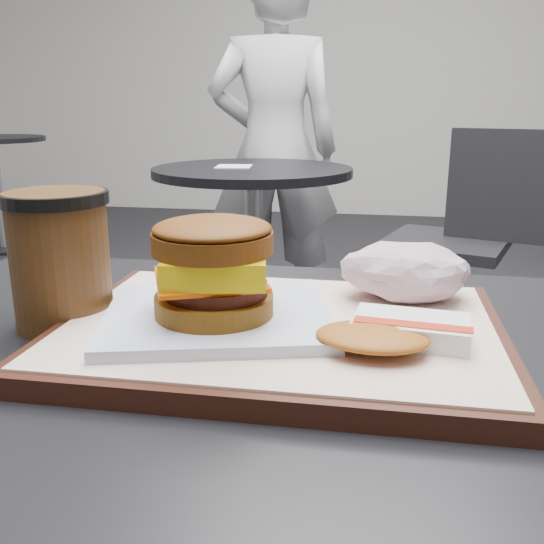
{
  "coord_description": "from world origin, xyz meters",
  "views": [
    {
      "loc": [
        0.09,
        -0.44,
        0.97
      ],
      "look_at": [
        0.0,
        0.04,
        0.83
      ],
      "focal_mm": 40.0,
      "sensor_mm": 36.0,
      "label": 1
    }
  ],
  "objects_px": {
    "hash_brown": "(394,332)",
    "crumpled_wrapper": "(405,271)",
    "serving_tray": "(280,332)",
    "neighbor_chair": "(465,231)",
    "breakfast_sandwich": "(215,279)",
    "coffee_cup": "(60,255)",
    "patron": "(274,150)",
    "neighbor_table": "(253,223)"
  },
  "relations": [
    {
      "from": "serving_tray",
      "to": "coffee_cup",
      "type": "bearing_deg",
      "value": 177.8
    },
    {
      "from": "coffee_cup",
      "to": "patron",
      "type": "bearing_deg",
      "value": 94.47
    },
    {
      "from": "coffee_cup",
      "to": "hash_brown",
      "type": "bearing_deg",
      "value": -8.54
    },
    {
      "from": "breakfast_sandwich",
      "to": "neighbor_chair",
      "type": "xyz_separation_m",
      "value": [
        0.46,
        1.8,
        -0.32
      ]
    },
    {
      "from": "neighbor_chair",
      "to": "patron",
      "type": "bearing_deg",
      "value": 156.94
    },
    {
      "from": "neighbor_table",
      "to": "neighbor_chair",
      "type": "height_order",
      "value": "neighbor_chair"
    },
    {
      "from": "breakfast_sandwich",
      "to": "hash_brown",
      "type": "bearing_deg",
      "value": -8.34
    },
    {
      "from": "serving_tray",
      "to": "neighbor_chair",
      "type": "bearing_deg",
      "value": 77.32
    },
    {
      "from": "hash_brown",
      "to": "crumpled_wrapper",
      "type": "xyz_separation_m",
      "value": [
        0.01,
        0.12,
        0.02
      ]
    },
    {
      "from": "neighbor_table",
      "to": "coffee_cup",
      "type": "bearing_deg",
      "value": -84.48
    },
    {
      "from": "hash_brown",
      "to": "patron",
      "type": "bearing_deg",
      "value": 102.19
    },
    {
      "from": "breakfast_sandwich",
      "to": "crumpled_wrapper",
      "type": "relative_size",
      "value": 1.87
    },
    {
      "from": "serving_tray",
      "to": "patron",
      "type": "bearing_deg",
      "value": 99.9
    },
    {
      "from": "neighbor_table",
      "to": "patron",
      "type": "xyz_separation_m",
      "value": [
        -0.01,
        0.52,
        0.22
      ]
    },
    {
      "from": "neighbor_table",
      "to": "patron",
      "type": "height_order",
      "value": "patron"
    },
    {
      "from": "neighbor_chair",
      "to": "patron",
      "type": "relative_size",
      "value": 0.57
    },
    {
      "from": "breakfast_sandwich",
      "to": "hash_brown",
      "type": "xyz_separation_m",
      "value": [
        0.15,
        -0.02,
        -0.03
      ]
    },
    {
      "from": "neighbor_chair",
      "to": "breakfast_sandwich",
      "type": "bearing_deg",
      "value": -104.15
    },
    {
      "from": "breakfast_sandwich",
      "to": "coffee_cup",
      "type": "xyz_separation_m",
      "value": [
        -0.15,
        0.02,
        0.01
      ]
    },
    {
      "from": "hash_brown",
      "to": "neighbor_chair",
      "type": "bearing_deg",
      "value": 80.47
    },
    {
      "from": "serving_tray",
      "to": "breakfast_sandwich",
      "type": "distance_m",
      "value": 0.07
    },
    {
      "from": "crumpled_wrapper",
      "to": "patron",
      "type": "relative_size",
      "value": 0.08
    },
    {
      "from": "neighbor_table",
      "to": "neighbor_chair",
      "type": "xyz_separation_m",
      "value": [
        0.76,
        0.19,
        -0.04
      ]
    },
    {
      "from": "breakfast_sandwich",
      "to": "crumpled_wrapper",
      "type": "distance_m",
      "value": 0.19
    },
    {
      "from": "coffee_cup",
      "to": "neighbor_chair",
      "type": "xyz_separation_m",
      "value": [
        0.61,
        1.78,
        -0.33
      ]
    },
    {
      "from": "neighbor_chair",
      "to": "patron",
      "type": "distance_m",
      "value": 0.88
    },
    {
      "from": "serving_tray",
      "to": "neighbor_table",
      "type": "xyz_separation_m",
      "value": [
        -0.36,
        1.6,
        -0.23
      ]
    },
    {
      "from": "breakfast_sandwich",
      "to": "patron",
      "type": "relative_size",
      "value": 0.15
    },
    {
      "from": "serving_tray",
      "to": "neighbor_chair",
      "type": "height_order",
      "value": "neighbor_chair"
    },
    {
      "from": "coffee_cup",
      "to": "patron",
      "type": "distance_m",
      "value": 2.12
    },
    {
      "from": "breakfast_sandwich",
      "to": "hash_brown",
      "type": "height_order",
      "value": "breakfast_sandwich"
    },
    {
      "from": "hash_brown",
      "to": "neighbor_chair",
      "type": "relative_size",
      "value": 0.14
    },
    {
      "from": "serving_tray",
      "to": "neighbor_table",
      "type": "distance_m",
      "value": 1.66
    },
    {
      "from": "serving_tray",
      "to": "breakfast_sandwich",
      "type": "height_order",
      "value": "breakfast_sandwich"
    },
    {
      "from": "patron",
      "to": "serving_tray",
      "type": "bearing_deg",
      "value": 88.3
    },
    {
      "from": "hash_brown",
      "to": "coffee_cup",
      "type": "height_order",
      "value": "coffee_cup"
    },
    {
      "from": "hash_brown",
      "to": "patron",
      "type": "xyz_separation_m",
      "value": [
        -0.47,
        2.15,
        -0.03
      ]
    },
    {
      "from": "serving_tray",
      "to": "hash_brown",
      "type": "relative_size",
      "value": 3.09
    },
    {
      "from": "hash_brown",
      "to": "crumpled_wrapper",
      "type": "height_order",
      "value": "crumpled_wrapper"
    },
    {
      "from": "crumpled_wrapper",
      "to": "patron",
      "type": "height_order",
      "value": "patron"
    },
    {
      "from": "serving_tray",
      "to": "coffee_cup",
      "type": "distance_m",
      "value": 0.21
    },
    {
      "from": "breakfast_sandwich",
      "to": "crumpled_wrapper",
      "type": "xyz_separation_m",
      "value": [
        0.16,
        0.1,
        -0.01
      ]
    }
  ]
}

